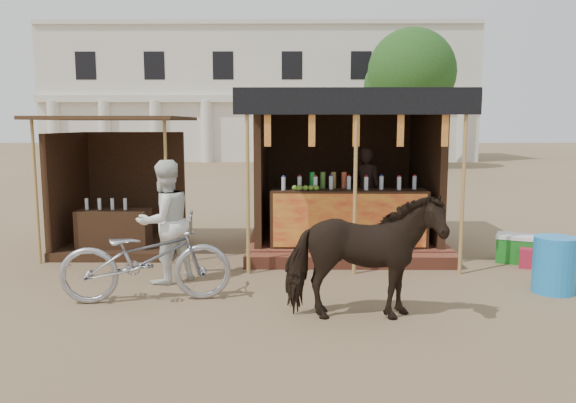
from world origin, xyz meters
The scene contains 11 objects.
ground centered at (0.00, 0.00, 0.00)m, with size 120.00×120.00×0.00m, color #846B4C.
main_stall centered at (1.02, 3.36, 1.02)m, with size 3.60×3.61×2.78m.
secondary_stall centered at (-3.17, 3.24, 0.85)m, with size 2.40×2.40×2.38m.
cow centered at (0.87, -0.47, 0.75)m, with size 0.81×1.77×1.49m, color black.
motorbike centered at (-1.79, 0.22, 0.56)m, with size 0.75×2.14×1.12m, color #9899A1.
bystander centered at (-1.75, 1.11, 0.88)m, with size 0.85×0.66×1.76m, color white.
blue_barrel centered at (3.59, 0.64, 0.38)m, with size 0.55×0.55×0.76m, color #1C85D9.
red_crate centered at (3.87, 2.00, 0.15)m, with size 0.37×0.40×0.31m, color #AB1C35.
cooler centered at (3.75, 2.29, 0.23)m, with size 0.77×0.67×0.46m.
background_building centered at (-2.00, 29.94, 3.98)m, with size 26.00×7.45×8.18m.
tree centered at (5.81, 22.14, 4.63)m, with size 4.50×4.40×7.00m.
Camera 1 is at (0.08, -6.74, 2.26)m, focal length 35.00 mm.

